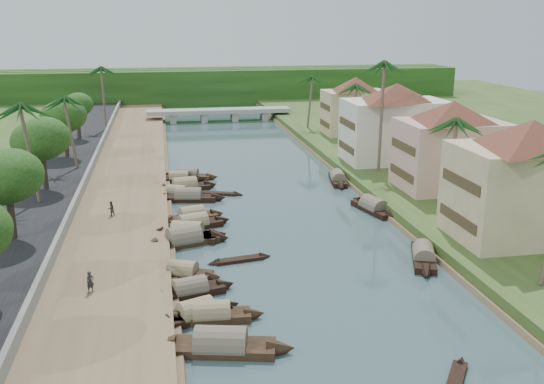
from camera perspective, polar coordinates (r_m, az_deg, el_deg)
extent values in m
plane|color=#395055|center=(51.75, 2.80, -6.01)|extent=(220.00, 220.00, 0.00)
cube|color=brown|center=(69.52, -14.01, -0.35)|extent=(10.00, 180.00, 0.80)
cube|color=#2D491D|center=(75.54, 13.48, 1.13)|extent=(16.00, 180.00, 1.20)
cube|color=black|center=(70.55, -20.92, -0.45)|extent=(8.00, 180.00, 1.40)
cube|color=slate|center=(69.69, -17.50, 0.23)|extent=(0.40, 180.00, 1.10)
cube|color=#15360E|center=(142.97, -5.94, 9.70)|extent=(120.00, 4.00, 8.00)
cube|color=#15360E|center=(147.92, -6.10, 9.90)|extent=(120.00, 4.00, 8.00)
cube|color=#15360E|center=(152.88, -6.25, 10.09)|extent=(120.00, 4.00, 8.00)
cube|color=gray|center=(120.48, -5.02, 7.61)|extent=(28.00, 4.00, 0.80)
cube|color=gray|center=(120.15, -9.31, 6.91)|extent=(1.20, 3.50, 1.80)
cube|color=gray|center=(120.40, -6.43, 7.03)|extent=(1.20, 3.50, 1.80)
cube|color=gray|center=(120.95, -3.58, 7.14)|extent=(1.20, 3.50, 1.80)
cube|color=gray|center=(121.80, -0.75, 7.23)|extent=(1.20, 3.50, 1.80)
cube|color=beige|center=(55.71, 22.77, -0.02)|extent=(12.00, 8.00, 8.00)
pyramid|color=brown|center=(54.64, 23.34, 5.13)|extent=(14.85, 14.85, 2.20)
cube|color=#43351F|center=(53.26, 17.06, -2.42)|extent=(0.10, 6.40, 0.90)
cube|color=#43351F|center=(52.38, 17.34, 0.91)|extent=(0.10, 6.40, 0.90)
cube|color=tan|center=(69.71, 16.42, 3.38)|extent=(11.00, 8.00, 7.50)
pyramid|color=brown|center=(68.87, 16.73, 7.32)|extent=(14.11, 14.11, 2.20)
cube|color=#43351F|center=(67.84, 12.09, 1.72)|extent=(0.10, 6.40, 0.90)
cube|color=#43351F|center=(67.18, 12.24, 4.20)|extent=(0.10, 6.40, 0.90)
cube|color=beige|center=(81.77, 11.46, 5.67)|extent=(13.00, 8.00, 8.00)
pyramid|color=brown|center=(81.05, 11.66, 9.22)|extent=(15.59, 15.59, 2.20)
cube|color=#43351F|center=(79.97, 7.00, 4.18)|extent=(0.10, 6.40, 0.90)
cube|color=#43351F|center=(79.39, 7.08, 6.44)|extent=(0.10, 6.40, 0.90)
cube|color=beige|center=(100.75, 7.80, 7.44)|extent=(10.00, 7.00, 7.00)
pyramid|color=brown|center=(100.19, 7.90, 10.04)|extent=(12.62, 12.62, 2.20)
cube|color=#43351F|center=(99.58, 4.98, 6.41)|extent=(0.10, 5.60, 0.90)
cube|color=#43351F|center=(99.16, 5.01, 8.01)|extent=(0.10, 5.60, 0.90)
cube|color=black|center=(37.83, -4.84, -14.50)|extent=(6.88, 3.48, 0.70)
cone|color=black|center=(37.53, 0.90, -14.57)|extent=(2.25, 2.22, 2.06)
cone|color=black|center=(38.41, -10.43, -14.08)|extent=(2.25, 2.22, 2.06)
cylinder|color=#726556|center=(37.64, -4.85, -14.00)|extent=(5.38, 3.21, 2.13)
cube|color=black|center=(41.62, -7.13, -11.56)|extent=(5.07, 3.34, 0.70)
cone|color=black|center=(42.62, -3.84, -10.65)|extent=(1.86, 1.94, 1.69)
cone|color=black|center=(40.70, -10.60, -12.27)|extent=(1.86, 1.94, 1.69)
cylinder|color=#937D5E|center=(41.45, -7.15, -11.09)|extent=(4.05, 2.99, 1.77)
cube|color=black|center=(41.34, -5.71, -11.71)|extent=(5.30, 1.95, 0.70)
cone|color=black|center=(41.42, -1.62, -11.45)|extent=(1.58, 1.55, 1.63)
cone|color=black|center=(41.38, -9.80, -11.72)|extent=(1.58, 1.55, 1.63)
cylinder|color=#937D5E|center=(41.16, -5.72, -11.24)|extent=(4.08, 1.94, 1.69)
cube|color=black|center=(44.96, -7.69, -9.40)|extent=(5.24, 2.77, 0.70)
cone|color=black|center=(45.70, -4.32, -8.74)|extent=(1.74, 1.74, 1.60)
cone|color=black|center=(44.31, -11.18, -9.85)|extent=(1.74, 1.74, 1.60)
cylinder|color=#726556|center=(44.80, -7.71, -8.96)|extent=(4.11, 2.54, 1.66)
cube|color=black|center=(48.00, -8.37, -7.73)|extent=(4.79, 3.28, 0.70)
cone|color=black|center=(47.12, -5.50, -7.98)|extent=(1.78, 1.81, 1.53)
cone|color=black|center=(48.93, -11.15, -7.29)|extent=(1.78, 1.81, 1.53)
cylinder|color=#937D5E|center=(47.85, -8.39, -7.31)|extent=(3.83, 2.89, 1.61)
cube|color=black|center=(55.86, -7.99, -4.25)|extent=(6.11, 3.92, 0.70)
cone|color=black|center=(55.05, -4.81, -4.36)|extent=(2.24, 2.42, 2.16)
cone|color=black|center=(56.79, -11.07, -3.97)|extent=(2.24, 2.42, 2.16)
cylinder|color=#937D5E|center=(55.73, -8.00, -3.88)|extent=(4.86, 3.57, 2.29)
cube|color=black|center=(54.69, -8.25, -4.71)|extent=(6.41, 3.84, 0.70)
cone|color=black|center=(55.77, -4.99, -4.10)|extent=(2.26, 2.38, 2.14)
cone|color=black|center=(53.75, -11.64, -5.16)|extent=(2.26, 2.38, 2.14)
cylinder|color=#726556|center=(54.56, -8.26, -4.33)|extent=(5.07, 3.51, 2.25)
cube|color=black|center=(58.70, -7.41, -3.22)|extent=(5.86, 3.35, 0.70)
cone|color=black|center=(59.75, -4.62, -2.71)|extent=(2.00, 1.99, 1.76)
cone|color=black|center=(57.75, -10.30, -3.59)|extent=(2.00, 1.99, 1.76)
cylinder|color=#937D5E|center=(58.58, -7.42, -2.87)|extent=(4.62, 3.02, 1.83)
cube|color=black|center=(60.85, -7.55, -2.53)|extent=(5.29, 3.18, 0.70)
cone|color=black|center=(61.72, -5.14, -2.10)|extent=(1.87, 2.01, 1.82)
cone|color=black|center=(60.03, -10.03, -2.82)|extent=(1.87, 2.01, 1.82)
cylinder|color=#937D5E|center=(60.73, -7.56, -2.19)|extent=(4.18, 2.92, 1.92)
cube|color=black|center=(67.60, -7.87, -0.65)|extent=(6.29, 2.81, 0.70)
cone|color=black|center=(67.24, -5.02, -0.58)|extent=(1.98, 1.90, 1.82)
cone|color=black|center=(68.09, -10.69, -0.59)|extent=(1.98, 1.90, 1.82)
cylinder|color=#726556|center=(67.50, -7.88, -0.34)|extent=(4.89, 2.64, 1.88)
cube|color=black|center=(69.36, -8.94, -0.27)|extent=(4.80, 3.24, 0.70)
cone|color=black|center=(68.42, -6.97, -0.35)|extent=(1.76, 1.77, 1.50)
cone|color=black|center=(70.34, -10.86, -0.07)|extent=(1.76, 1.77, 1.50)
cylinder|color=#937D5E|center=(69.26, -8.95, 0.03)|extent=(3.83, 2.86, 1.56)
cube|color=black|center=(71.88, -8.19, 0.34)|extent=(5.92, 2.88, 0.70)
cone|color=black|center=(72.54, -5.76, 0.63)|extent=(1.92, 2.01, 1.93)
cone|color=black|center=(71.31, -10.67, 0.16)|extent=(1.92, 2.01, 1.93)
cylinder|color=#937D5E|center=(71.78, -8.20, 0.63)|extent=(4.61, 2.73, 2.02)
cube|color=black|center=(76.86, -8.00, 1.37)|extent=(6.04, 3.04, 0.70)
cone|color=black|center=(76.22, -5.63, 1.39)|extent=(1.96, 1.82, 1.64)
cone|color=black|center=(77.58, -10.33, 1.46)|extent=(1.96, 1.82, 1.64)
cylinder|color=#726556|center=(76.76, -8.01, 1.64)|extent=(4.72, 2.75, 1.68)
cube|color=black|center=(75.73, -8.74, 1.12)|extent=(4.94, 1.96, 0.70)
cone|color=black|center=(75.61, -6.71, 1.23)|extent=(1.50, 1.52, 1.57)
cone|color=black|center=(75.92, -10.76, 1.12)|extent=(1.50, 1.52, 1.57)
cylinder|color=#937D5E|center=(75.64, -8.75, 1.40)|extent=(3.81, 1.93, 1.63)
cube|color=black|center=(52.13, 14.06, -6.09)|extent=(3.74, 6.34, 0.70)
cone|color=black|center=(55.27, 13.84, -4.71)|extent=(2.07, 2.17, 1.76)
cone|color=black|center=(48.97, 14.33, -7.48)|extent=(2.07, 2.17, 1.76)
cylinder|color=#726556|center=(52.00, 14.09, -5.70)|extent=(3.31, 5.01, 1.81)
cube|color=black|center=(64.14, 9.55, -1.64)|extent=(3.36, 6.33, 0.70)
cone|color=black|center=(66.79, 7.95, -0.79)|extent=(2.10, 2.11, 1.92)
cone|color=black|center=(61.52, 11.30, -2.42)|extent=(2.10, 2.11, 1.92)
cylinder|color=#726556|center=(64.03, 9.57, -1.32)|extent=(3.08, 4.97, 2.00)
cube|color=black|center=(75.06, 6.22, 1.08)|extent=(2.63, 6.14, 0.70)
cone|color=black|center=(78.21, 5.92, 1.75)|extent=(1.78, 1.91, 1.72)
cone|color=black|center=(71.88, 6.55, 0.46)|extent=(1.78, 1.91, 1.72)
cylinder|color=#726556|center=(74.96, 6.23, 1.36)|extent=(2.47, 4.76, 1.77)
cube|color=black|center=(36.21, 16.81, -16.90)|extent=(3.22, 4.13, 0.35)
cone|color=black|center=(38.36, 17.37, -14.95)|extent=(1.31, 1.38, 0.81)
cube|color=black|center=(50.62, -3.06, -6.41)|extent=(4.15, 1.57, 0.35)
cone|color=black|center=(51.27, -0.61, -6.09)|extent=(1.15, 1.06, 0.90)
cone|color=black|center=(50.06, -5.58, -6.73)|extent=(1.15, 1.06, 0.90)
cube|color=black|center=(69.66, -5.10, -0.15)|extent=(4.40, 2.35, 0.35)
cone|color=black|center=(69.07, -3.13, -0.25)|extent=(1.33, 1.20, 0.87)
cone|color=black|center=(70.33, -7.04, -0.05)|extent=(1.33, 1.20, 0.87)
cylinder|color=brown|center=(60.75, 16.44, 2.37)|extent=(0.74, 0.36, 9.12)
sphere|color=#174517|center=(59.92, 16.77, 6.43)|extent=(3.20, 3.20, 3.20)
cylinder|color=brown|center=(74.89, 10.23, 6.92)|extent=(0.46, 0.36, 13.42)
sphere|color=#174517|center=(74.18, 10.48, 11.83)|extent=(3.20, 3.20, 3.20)
cylinder|color=brown|center=(89.17, 7.51, 7.06)|extent=(1.14, 0.36, 9.14)
sphere|color=#174517|center=(88.61, 7.61, 9.86)|extent=(3.20, 3.20, 3.20)
cylinder|color=brown|center=(65.04, -21.62, 3.37)|extent=(1.26, 0.36, 10.06)
sphere|color=#174517|center=(64.26, -22.06, 7.58)|extent=(3.20, 3.20, 3.20)
cylinder|color=brown|center=(78.89, -18.23, 5.30)|extent=(1.28, 0.36, 8.88)
sphere|color=#174517|center=(78.27, -18.50, 8.37)|extent=(3.20, 3.20, 3.20)
cylinder|color=brown|center=(105.83, 3.48, 8.46)|extent=(1.15, 0.36, 8.83)
sphere|color=#174517|center=(105.37, 3.52, 10.75)|extent=(3.20, 3.20, 3.20)
cylinder|color=brown|center=(106.11, -15.54, 8.47)|extent=(0.47, 0.36, 10.39)
sphere|color=#174517|center=(105.63, -15.75, 11.15)|extent=(3.20, 3.20, 3.20)
cylinder|color=#3E3123|center=(55.65, -23.30, -2.25)|extent=(0.60, 0.60, 3.69)
ellipsoid|color=#15360E|center=(54.73, -23.70, 1.26)|extent=(5.36, 5.36, 4.40)
cylinder|color=#3E3123|center=(70.53, -20.62, 1.73)|extent=(0.60, 0.60, 3.79)
ellipsoid|color=#15360E|center=(69.80, -20.91, 4.61)|extent=(5.46, 5.46, 4.49)
cylinder|color=#3E3123|center=(86.48, -18.81, 4.37)|extent=(0.60, 0.60, 3.78)
ellipsoid|color=#15360E|center=(85.88, -19.02, 6.72)|extent=(5.34, 5.34, 4.39)
cylinder|color=#3E3123|center=(99.72, -17.75, 5.82)|extent=(0.60, 0.60, 3.49)
ellipsoid|color=#15360E|center=(99.23, -17.91, 7.71)|extent=(4.39, 4.39, 3.61)
cylinder|color=#3E3123|center=(86.31, 13.88, 4.61)|extent=(0.60, 0.60, 3.82)
ellipsoid|color=#15360E|center=(85.70, 14.04, 7.00)|extent=(4.86, 4.86, 4.00)
imported|color=#27262E|center=(44.87, -16.73, -8.10)|extent=(0.67, 0.62, 1.54)
imported|color=#373627|center=(61.23, -14.92, -1.52)|extent=(0.90, 0.87, 1.46)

